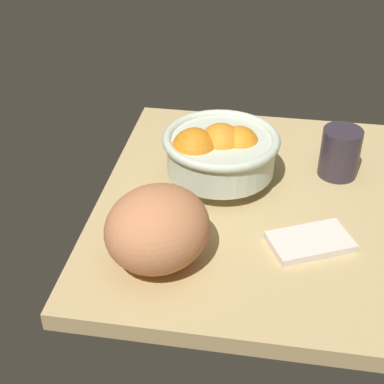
# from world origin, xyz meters

# --- Properties ---
(ground_plane) EXTENTS (0.65, 0.64, 0.03)m
(ground_plane) POSITION_xyz_m (0.00, 0.00, -0.01)
(ground_plane) COLOR tan
(fruit_bowl) EXTENTS (0.21, 0.21, 0.12)m
(fruit_bowl) POSITION_xyz_m (0.12, -0.05, 0.07)
(fruit_bowl) COLOR silver
(fruit_bowl) RESTS_ON ground
(bread_loaf) EXTENTS (0.20, 0.21, 0.12)m
(bread_loaf) POSITION_xyz_m (0.19, 0.18, 0.06)
(bread_loaf) COLOR #C97D4F
(bread_loaf) RESTS_ON ground
(napkin_folded) EXTENTS (0.15, 0.12, 0.01)m
(napkin_folded) POSITION_xyz_m (-0.04, 0.11, 0.01)
(napkin_folded) COLOR silver
(napkin_folded) RESTS_ON ground
(mug) EXTENTS (0.07, 0.12, 0.09)m
(mug) POSITION_xyz_m (-0.09, -0.11, 0.05)
(mug) COLOR #312A35
(mug) RESTS_ON ground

